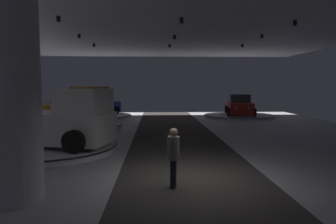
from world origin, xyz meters
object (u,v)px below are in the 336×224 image
(display_platform_deep_left, at_px, (95,116))
(display_car_deep_left, at_px, (95,106))
(pickup_truck_far_left, at_px, (78,109))
(display_platform_far_left, at_px, (75,127))
(display_car_deep_right, at_px, (240,106))
(column_left, at_px, (5,83))
(pickup_truck_mid_left, at_px, (54,123))
(display_platform_mid_left, at_px, (47,148))
(visitor_walking_near, at_px, (173,154))
(display_platform_deep_right, at_px, (239,116))

(display_platform_deep_left, distance_m, display_car_deep_left, 0.87)
(pickup_truck_far_left, bearing_deg, display_platform_far_left, -110.79)
(pickup_truck_far_left, relative_size, display_car_deep_right, 1.29)
(column_left, bearing_deg, pickup_truck_mid_left, 97.36)
(display_car_deep_left, bearing_deg, display_platform_mid_left, -87.48)
(display_platform_far_left, bearing_deg, display_car_deep_right, 28.72)
(display_platform_deep_left, bearing_deg, pickup_truck_mid_left, -86.06)
(display_platform_deep_left, bearing_deg, display_car_deep_right, -1.87)
(display_car_deep_left, height_order, pickup_truck_mid_left, pickup_truck_mid_left)
(display_platform_deep_left, height_order, visitor_walking_near, visitor_walking_near)
(display_platform_mid_left, relative_size, visitor_walking_near, 3.57)
(visitor_walking_near, bearing_deg, display_platform_deep_left, 107.11)
(display_platform_mid_left, xyz_separation_m, visitor_walking_near, (4.90, -4.74, 0.76))
(display_platform_deep_right, height_order, display_car_deep_left, display_car_deep_left)
(display_car_deep_left, xyz_separation_m, visitor_walking_near, (5.48, -17.88, -0.09))
(pickup_truck_mid_left, bearing_deg, display_car_deep_left, 93.85)
(pickup_truck_far_left, bearing_deg, display_car_deep_left, 92.25)
(column_left, distance_m, display_platform_deep_left, 18.84)
(pickup_truck_far_left, distance_m, display_car_deep_right, 13.33)
(display_platform_far_left, xyz_separation_m, pickup_truck_far_left, (0.11, 0.30, 1.07))
(column_left, height_order, display_platform_deep_right, column_left)
(pickup_truck_mid_left, bearing_deg, display_car_deep_right, 48.92)
(display_platform_deep_right, distance_m, display_platform_mid_left, 17.10)
(column_left, distance_m, visitor_walking_near, 4.37)
(display_platform_deep_right, bearing_deg, display_platform_deep_left, 177.98)
(column_left, height_order, pickup_truck_mid_left, column_left)
(display_platform_deep_right, distance_m, display_platform_deep_left, 12.07)
(visitor_walking_near, bearing_deg, pickup_truck_mid_left, 134.54)
(column_left, xyz_separation_m, display_platform_deep_right, (10.46, 18.16, -2.62))
(column_left, height_order, display_car_deep_right, column_left)
(pickup_truck_far_left, bearing_deg, visitor_walking_near, -65.11)
(pickup_truck_mid_left, height_order, visitor_walking_near, pickup_truck_mid_left)
(column_left, relative_size, display_platform_deep_right, 0.95)
(display_platform_far_left, bearing_deg, visitor_walking_near, -64.02)
(display_car_deep_right, bearing_deg, display_platform_deep_right, -99.21)
(display_car_deep_left, distance_m, visitor_walking_near, 18.70)
(column_left, relative_size, visitor_walking_near, 3.46)
(display_platform_deep_right, relative_size, display_car_deep_right, 1.31)
(visitor_walking_near, bearing_deg, display_platform_far_left, 115.98)
(display_platform_deep_right, height_order, pickup_truck_mid_left, pickup_truck_mid_left)
(display_car_deep_right, xyz_separation_m, visitor_walking_near, (-6.57, -17.46, -0.09))
(display_platform_far_left, relative_size, display_car_deep_left, 1.32)
(pickup_truck_far_left, bearing_deg, display_platform_deep_right, 27.71)
(display_platform_deep_left, bearing_deg, pickup_truck_far_left, -87.56)
(display_platform_far_left, relative_size, display_car_deep_right, 1.28)
(pickup_truck_mid_left, bearing_deg, display_platform_mid_left, 165.27)
(pickup_truck_far_left, xyz_separation_m, display_car_deep_left, (-0.26, 6.64, -0.25))
(column_left, height_order, display_platform_far_left, column_left)
(display_platform_deep_right, height_order, display_platform_deep_left, display_platform_deep_right)
(display_car_deep_left, distance_m, display_platform_mid_left, 13.17)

